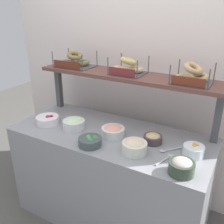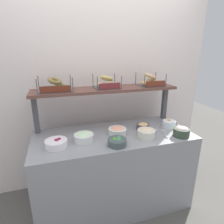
% 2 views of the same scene
% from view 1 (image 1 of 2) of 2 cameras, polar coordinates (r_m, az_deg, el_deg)
% --- Properties ---
extents(ground_plane, '(8.00, 8.00, 0.00)m').
position_cam_1_polar(ground_plane, '(2.55, -0.31, -22.00)').
color(ground_plane, '#595651').
extents(back_wall, '(2.81, 0.06, 2.40)m').
position_cam_1_polar(back_wall, '(2.38, 6.30, 8.13)').
color(back_wall, white).
rests_on(back_wall, ground_plane).
extents(deli_counter, '(1.61, 0.70, 0.85)m').
position_cam_1_polar(deli_counter, '(2.27, -0.34, -14.39)').
color(deli_counter, gray).
rests_on(deli_counter, ground_plane).
extents(shelf_riser_left, '(0.05, 0.05, 0.40)m').
position_cam_1_polar(shelf_riser_left, '(2.58, -11.85, 5.47)').
color(shelf_riser_left, '#4C4C51').
rests_on(shelf_riser_left, deli_counter).
extents(shelf_riser_right, '(0.05, 0.05, 0.40)m').
position_cam_1_polar(shelf_riser_right, '(1.99, 22.67, -1.14)').
color(shelf_riser_right, '#4C4C51').
rests_on(shelf_riser_right, deli_counter).
extents(upper_shelf, '(1.57, 0.32, 0.03)m').
position_cam_1_polar(upper_shelf, '(2.11, 3.29, 8.18)').
color(upper_shelf, brown).
rests_on(upper_shelf, shelf_riser_left).
extents(bowl_scallion_spread, '(0.18, 0.18, 0.09)m').
position_cam_1_polar(bowl_scallion_spread, '(2.13, -8.57, -2.52)').
color(bowl_scallion_spread, white).
rests_on(bowl_scallion_spread, deli_counter).
extents(bowl_beet_salad, '(0.19, 0.19, 0.08)m').
position_cam_1_polar(bowl_beet_salad, '(2.26, -14.21, -1.72)').
color(bowl_beet_salad, white).
rests_on(bowl_beet_salad, deli_counter).
extents(bowl_veggie_mix, '(0.17, 0.17, 0.07)m').
position_cam_1_polar(bowl_veggie_mix, '(1.87, -4.92, -6.55)').
color(bowl_veggie_mix, '#435152').
rests_on(bowl_veggie_mix, deli_counter).
extents(bowl_potato_salad, '(0.18, 0.18, 0.10)m').
position_cam_1_polar(bowl_potato_salad, '(1.78, 5.07, -7.70)').
color(bowl_potato_salad, silver).
rests_on(bowl_potato_salad, deli_counter).
extents(bowl_hummus, '(0.14, 0.14, 0.07)m').
position_cam_1_polar(bowl_hummus, '(1.92, 9.15, -5.84)').
color(bowl_hummus, '#493B45').
rests_on(bowl_hummus, deli_counter).
extents(bowl_lox_spread, '(0.18, 0.18, 0.09)m').
position_cam_1_polar(bowl_lox_spread, '(1.99, 0.22, -4.25)').
color(bowl_lox_spread, white).
rests_on(bowl_lox_spread, deli_counter).
extents(bowl_fruit_salad, '(0.14, 0.14, 0.08)m').
position_cam_1_polar(bowl_fruit_salad, '(1.83, 17.88, -8.13)').
color(bowl_fruit_salad, white).
rests_on(bowl_fruit_salad, deli_counter).
extents(bowl_tuna_salad, '(0.16, 0.16, 0.10)m').
position_cam_1_polar(bowl_tuna_salad, '(1.62, 15.34, -11.71)').
color(bowl_tuna_salad, '#344633').
rests_on(bowl_tuna_salad, deli_counter).
extents(serving_spoon_near_plate, '(0.13, 0.14, 0.01)m').
position_cam_1_polar(serving_spoon_near_plate, '(1.85, 12.33, -8.37)').
color(serving_spoon_near_plate, '#B7B7BC').
rests_on(serving_spoon_near_plate, deli_counter).
extents(serving_spoon_by_edge, '(0.08, 0.17, 0.01)m').
position_cam_1_polar(serving_spoon_by_edge, '(1.76, 12.25, -10.08)').
color(serving_spoon_by_edge, '#B7B7BC').
rests_on(serving_spoon_by_edge, deli_counter).
extents(bagel_basket_poppy, '(0.34, 0.25, 0.14)m').
position_cam_1_polar(bagel_basket_poppy, '(2.37, -8.38, 11.12)').
color(bagel_basket_poppy, '#4C4C51').
rests_on(bagel_basket_poppy, upper_shelf).
extents(bagel_basket_plain, '(0.27, 0.25, 0.14)m').
position_cam_1_polar(bagel_basket_plain, '(2.10, 3.65, 9.86)').
color(bagel_basket_plain, '#4C4C51').
rests_on(bagel_basket_plain, upper_shelf).
extents(bagel_basket_sesame, '(0.27, 0.25, 0.15)m').
position_cam_1_polar(bagel_basket_sesame, '(1.92, 17.51, 7.65)').
color(bagel_basket_sesame, '#4C4C51').
rests_on(bagel_basket_sesame, upper_shelf).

